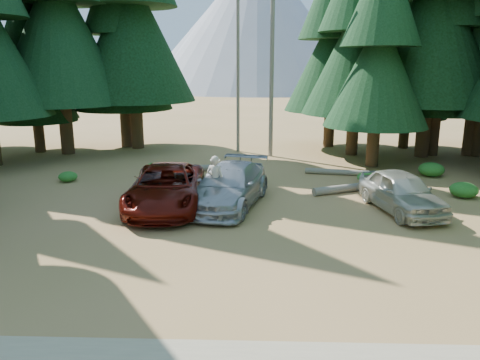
% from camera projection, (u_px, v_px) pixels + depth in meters
% --- Properties ---
extents(ground, '(160.00, 160.00, 0.00)m').
position_uv_depth(ground, '(258.00, 250.00, 13.98)').
color(ground, olive).
rests_on(ground, ground).
extents(forest_belt_north, '(36.00, 7.00, 22.00)m').
position_uv_depth(forest_belt_north, '(257.00, 154.00, 28.52)').
color(forest_belt_north, black).
rests_on(forest_belt_north, ground).
extents(snag_front, '(0.24, 0.24, 12.00)m').
position_uv_depth(snag_front, '(272.00, 52.00, 26.55)').
color(snag_front, slate).
rests_on(snag_front, ground).
extents(snag_back, '(0.20, 0.20, 10.00)m').
position_uv_depth(snag_back, '(238.00, 70.00, 28.31)').
color(snag_back, slate).
rests_on(snag_back, ground).
extents(mountain_peak, '(48.00, 50.00, 28.00)m').
position_uv_depth(mountain_peak, '(245.00, 27.00, 96.50)').
color(mountain_peak, '#9C9EA5').
rests_on(mountain_peak, ground).
extents(red_pickup, '(3.03, 5.96, 1.61)m').
position_uv_depth(red_pickup, '(166.00, 187.00, 17.84)').
color(red_pickup, '#560E07').
rests_on(red_pickup, ground).
extents(silver_minivan_center, '(3.45, 5.85, 1.59)m').
position_uv_depth(silver_minivan_center, '(229.00, 186.00, 18.12)').
color(silver_minivan_center, '#ABAEB4').
rests_on(silver_minivan_center, ground).
extents(silver_minivan_right, '(2.70, 4.73, 1.51)m').
position_uv_depth(silver_minivan_right, '(401.00, 192.00, 17.43)').
color(silver_minivan_right, beige).
rests_on(silver_minivan_right, ground).
extents(frisbee_player, '(0.78, 0.64, 1.85)m').
position_uv_depth(frisbee_player, '(215.00, 180.00, 17.49)').
color(frisbee_player, beige).
rests_on(frisbee_player, ground).
extents(log_left, '(4.58, 1.10, 0.33)m').
position_uv_depth(log_left, '(218.00, 168.00, 24.18)').
color(log_left, slate).
rests_on(log_left, ground).
extents(log_mid, '(3.50, 0.93, 0.29)m').
position_uv_depth(log_mid, '(341.00, 172.00, 23.23)').
color(log_mid, slate).
rests_on(log_mid, ground).
extents(log_right, '(5.08, 2.57, 0.35)m').
position_uv_depth(log_right, '(367.00, 186.00, 20.56)').
color(log_right, slate).
rests_on(log_right, ground).
extents(shrub_far_left, '(0.91, 0.91, 0.50)m').
position_uv_depth(shrub_far_left, '(172.00, 187.00, 20.09)').
color(shrub_far_left, '#28671F').
rests_on(shrub_far_left, ground).
extents(shrub_left, '(0.92, 0.92, 0.51)m').
position_uv_depth(shrub_left, '(155.00, 167.00, 23.78)').
color(shrub_left, '#28671F').
rests_on(shrub_left, ground).
extents(shrub_center_left, '(0.99, 0.99, 0.54)m').
position_uv_depth(shrub_center_left, '(228.00, 176.00, 21.86)').
color(shrub_center_left, '#28671F').
rests_on(shrub_center_left, ground).
extents(shrub_center_right, '(0.98, 0.98, 0.54)m').
position_uv_depth(shrub_center_right, '(229.00, 181.00, 20.96)').
color(shrub_center_right, '#28671F').
rests_on(shrub_center_right, ground).
extents(shrub_right, '(1.01, 1.01, 0.56)m').
position_uv_depth(shrub_right, '(368.00, 177.00, 21.61)').
color(shrub_right, '#28671F').
rests_on(shrub_right, ground).
extents(shrub_far_right, '(1.23, 1.23, 0.68)m').
position_uv_depth(shrub_far_right, '(431.00, 169.00, 22.98)').
color(shrub_far_right, '#28671F').
rests_on(shrub_far_right, ground).
extents(shrub_edge_west, '(0.86, 0.86, 0.48)m').
position_uv_depth(shrub_edge_west, '(68.00, 177.00, 21.95)').
color(shrub_edge_west, '#28671F').
rests_on(shrub_edge_west, ground).
extents(shrub_edge_east, '(1.13, 1.13, 0.62)m').
position_uv_depth(shrub_edge_east, '(464.00, 190.00, 19.37)').
color(shrub_edge_east, '#28671F').
rests_on(shrub_edge_east, ground).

